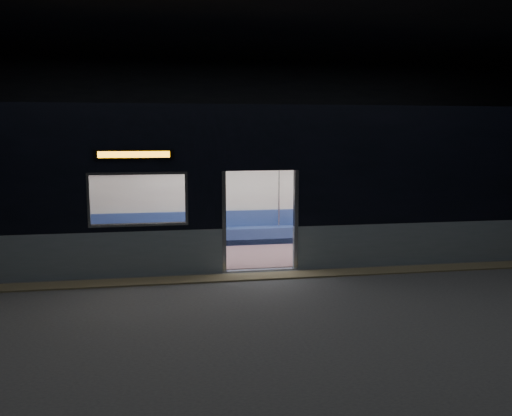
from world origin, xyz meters
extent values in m
cube|color=#47494C|center=(0.00, 0.00, -0.01)|extent=(24.00, 14.00, 0.01)
cube|color=black|center=(0.00, 0.00, 4.98)|extent=(24.00, 14.00, 0.04)
cube|color=black|center=(0.00, 6.98, 2.50)|extent=(24.00, 0.04, 5.00)
cube|color=#8C7F59|center=(0.00, 0.55, 0.01)|extent=(22.80, 0.50, 0.03)
cube|color=#919EAD|center=(-4.85, 1.06, 0.45)|extent=(8.30, 0.12, 0.90)
cube|color=#919EAD|center=(4.85, 1.06, 0.45)|extent=(8.30, 0.12, 0.90)
cube|color=black|center=(-4.85, 1.06, 2.05)|extent=(8.30, 0.12, 2.30)
cube|color=black|center=(4.85, 1.06, 2.05)|extent=(8.30, 0.12, 2.30)
cube|color=black|center=(0.00, 1.06, 2.62)|extent=(1.40, 0.12, 1.15)
cube|color=#B7BABC|center=(-0.74, 1.06, 1.02)|extent=(0.08, 0.14, 2.05)
cube|color=#B7BABC|center=(0.74, 1.06, 1.02)|extent=(0.08, 0.14, 2.05)
cube|color=black|center=(-2.45, 0.98, 2.39)|extent=(1.50, 0.04, 0.18)
cube|color=#FF990D|center=(-2.45, 0.97, 2.39)|extent=(1.34, 0.03, 0.12)
cube|color=beige|center=(0.00, 3.94, 1.60)|extent=(18.00, 0.12, 3.20)
cube|color=black|center=(0.00, 2.50, 3.28)|extent=(18.00, 3.00, 0.15)
cube|color=#7F5C62|center=(0.00, 2.50, 0.02)|extent=(17.76, 2.76, 0.04)
cube|color=beige|center=(0.00, 2.50, 2.35)|extent=(17.76, 2.76, 0.10)
cube|color=navy|center=(0.00, 3.62, 0.24)|extent=(11.00, 0.48, 0.41)
cube|color=navy|center=(0.00, 3.81, 0.65)|extent=(11.00, 0.10, 0.40)
cube|color=slate|center=(-3.30, 1.41, 0.24)|extent=(4.40, 0.48, 0.41)
cube|color=slate|center=(3.30, 1.41, 0.24)|extent=(4.40, 0.48, 0.41)
cylinder|color=silver|center=(-0.95, 1.37, 1.17)|extent=(0.04, 0.04, 2.26)
cylinder|color=silver|center=(-0.95, 3.63, 1.17)|extent=(0.04, 0.04, 2.26)
cylinder|color=silver|center=(0.95, 1.37, 1.17)|extent=(0.04, 0.04, 2.26)
cylinder|color=silver|center=(0.95, 3.63, 1.17)|extent=(0.04, 0.04, 2.26)
cylinder|color=silver|center=(0.00, 3.58, 1.95)|extent=(11.00, 0.03, 0.03)
cube|color=black|center=(1.91, 3.38, 0.54)|extent=(0.18, 0.50, 0.17)
cube|color=black|center=(2.14, 3.38, 0.54)|extent=(0.18, 0.50, 0.17)
cylinder|color=black|center=(1.91, 3.15, 0.26)|extent=(0.12, 0.12, 0.43)
cylinder|color=black|center=(2.14, 3.15, 0.26)|extent=(0.12, 0.12, 0.43)
cube|color=pink|center=(2.02, 3.59, 0.56)|extent=(0.43, 0.24, 0.21)
cylinder|color=pink|center=(2.02, 3.62, 0.93)|extent=(0.43, 0.43, 0.56)
sphere|color=tan|center=(2.02, 3.60, 1.33)|extent=(0.23, 0.23, 0.23)
sphere|color=black|center=(2.02, 3.64, 1.37)|extent=(0.24, 0.24, 0.24)
cube|color=black|center=(2.06, 3.30, 0.69)|extent=(0.36, 0.34, 0.15)
cube|color=white|center=(3.17, 3.85, 1.47)|extent=(0.98, 0.03, 0.64)
camera|label=1|loc=(-1.94, -9.57, 2.80)|focal=38.00mm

